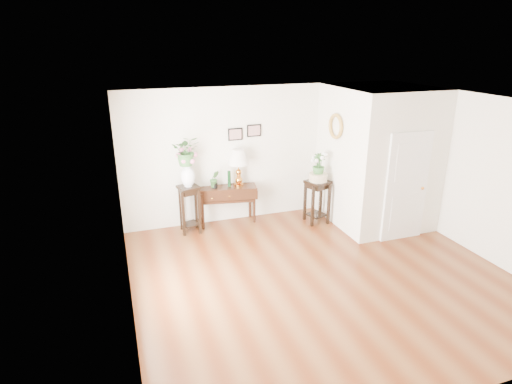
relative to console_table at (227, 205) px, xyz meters
name	(u,v)px	position (x,y,z in m)	size (l,w,h in m)	color
floor	(322,276)	(0.90, -2.57, -0.41)	(6.00, 5.50, 0.02)	brown
ceiling	(332,104)	(0.90, -2.57, 2.39)	(6.00, 5.50, 0.02)	white
wall_back	(265,153)	(0.90, 0.18, 0.99)	(6.00, 0.02, 2.80)	white
wall_front	(461,290)	(0.90, -5.32, 0.99)	(6.00, 0.02, 2.80)	white
wall_left	(123,222)	(-2.10, -2.57, 0.99)	(0.02, 5.50, 2.80)	white
wall_right	(480,177)	(3.90, -2.57, 0.99)	(0.02, 5.50, 2.80)	white
partition	(377,156)	(3.00, -0.79, 0.99)	(1.80, 1.95, 2.80)	white
door	(406,187)	(3.00, -1.79, 0.64)	(0.90, 0.05, 2.10)	white
art_print_left	(235,134)	(0.25, 0.16, 1.44)	(0.30, 0.02, 0.25)	black
art_print_right	(254,131)	(0.65, 0.16, 1.49)	(0.30, 0.02, 0.25)	black
wall_ornament	(336,126)	(2.06, -0.67, 1.64)	(0.51, 0.51, 0.07)	olive
console_table	(227,205)	(0.00, 0.00, 0.00)	(1.22, 0.41, 0.81)	#361F10
table_lamp	(239,169)	(0.26, 0.00, 0.76)	(0.44, 0.44, 0.78)	orange
green_vase	(229,178)	(0.06, 0.00, 0.58)	(0.07, 0.07, 0.33)	black
potted_plant	(214,180)	(-0.25, 0.00, 0.58)	(0.19, 0.15, 0.35)	#356930
plant_stand_a	(190,209)	(-0.81, -0.16, 0.08)	(0.37, 0.37, 0.96)	black
porcelain_vase	(188,175)	(-0.81, -0.16, 0.78)	(0.27, 0.27, 0.47)	white
lily_arrangement	(186,152)	(-0.81, -0.16, 1.25)	(0.52, 0.45, 0.58)	#356930
plant_stand_b	(317,202)	(1.80, -0.54, 0.05)	(0.43, 0.43, 0.91)	black
ceramic_bowl	(318,177)	(1.80, -0.54, 0.59)	(0.37, 0.37, 0.17)	beige
narcissus	(319,165)	(1.80, -0.54, 0.85)	(0.25, 0.25, 0.45)	#356930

